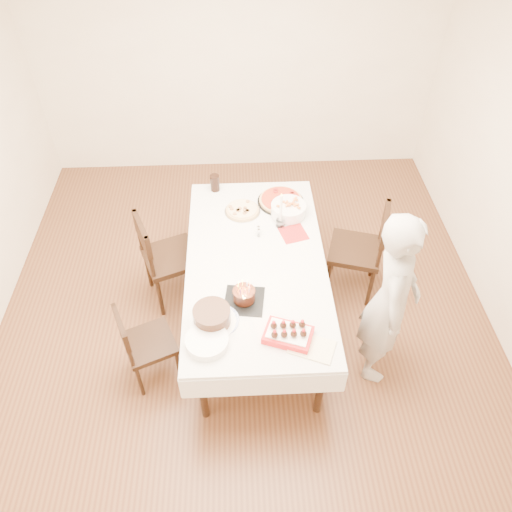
{
  "coord_description": "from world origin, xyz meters",
  "views": [
    {
      "loc": [
        -0.04,
        -2.87,
        3.67
      ],
      "look_at": [
        0.1,
        -0.01,
        0.81
      ],
      "focal_mm": 35.0,
      "sensor_mm": 36.0,
      "label": 1
    }
  ],
  "objects_px": {
    "pizza_white": "(242,210)",
    "pizza_pepperoni": "(281,200)",
    "chair_left_dessert": "(149,343)",
    "strawberry_box": "(288,334)",
    "person": "(391,300)",
    "chair_left_savory": "(171,257)",
    "pasta_bowl": "(288,209)",
    "taper_candle": "(281,210)",
    "layer_cake": "(212,316)",
    "cola_glass": "(215,183)",
    "birthday_cake": "(244,292)",
    "dining_table": "(256,291)",
    "chair_right_savory": "(355,250)"
  },
  "relations": [
    {
      "from": "pasta_bowl",
      "to": "strawberry_box",
      "type": "relative_size",
      "value": 0.94
    },
    {
      "from": "taper_candle",
      "to": "birthday_cake",
      "type": "distance_m",
      "value": 0.91
    },
    {
      "from": "chair_left_dessert",
      "to": "birthday_cake",
      "type": "relative_size",
      "value": 4.76
    },
    {
      "from": "dining_table",
      "to": "strawberry_box",
      "type": "relative_size",
      "value": 6.39
    },
    {
      "from": "chair_left_dessert",
      "to": "pizza_pepperoni",
      "type": "relative_size",
      "value": 1.87
    },
    {
      "from": "pizza_pepperoni",
      "to": "layer_cake",
      "type": "xyz_separation_m",
      "value": [
        -0.61,
        -1.37,
        0.05
      ]
    },
    {
      "from": "person",
      "to": "pizza_pepperoni",
      "type": "relative_size",
      "value": 3.74
    },
    {
      "from": "chair_left_savory",
      "to": "person",
      "type": "bearing_deg",
      "value": 131.79
    },
    {
      "from": "pasta_bowl",
      "to": "strawberry_box",
      "type": "bearing_deg",
      "value": -95.38
    },
    {
      "from": "chair_right_savory",
      "to": "layer_cake",
      "type": "relative_size",
      "value": 2.81
    },
    {
      "from": "chair_left_savory",
      "to": "pasta_bowl",
      "type": "bearing_deg",
      "value": 170.51
    },
    {
      "from": "taper_candle",
      "to": "chair_right_savory",
      "type": "bearing_deg",
      "value": -5.91
    },
    {
      "from": "pasta_bowl",
      "to": "pizza_white",
      "type": "bearing_deg",
      "value": 172.78
    },
    {
      "from": "pizza_white",
      "to": "birthday_cake",
      "type": "relative_size",
      "value": 1.92
    },
    {
      "from": "dining_table",
      "to": "strawberry_box",
      "type": "xyz_separation_m",
      "value": [
        0.19,
        -0.77,
        0.42
      ]
    },
    {
      "from": "pasta_bowl",
      "to": "taper_candle",
      "type": "xyz_separation_m",
      "value": [
        -0.08,
        -0.15,
        0.12
      ]
    },
    {
      "from": "person",
      "to": "taper_candle",
      "type": "xyz_separation_m",
      "value": [
        -0.75,
        0.94,
        0.12
      ]
    },
    {
      "from": "taper_candle",
      "to": "layer_cake",
      "type": "bearing_deg",
      "value": -119.25
    },
    {
      "from": "chair_left_savory",
      "to": "person",
      "type": "height_order",
      "value": "person"
    },
    {
      "from": "dining_table",
      "to": "chair_left_dessert",
      "type": "distance_m",
      "value": 1.01
    },
    {
      "from": "chair_left_savory",
      "to": "taper_candle",
      "type": "xyz_separation_m",
      "value": [
        0.99,
        0.08,
        0.44
      ]
    },
    {
      "from": "chair_left_savory",
      "to": "chair_left_dessert",
      "type": "relative_size",
      "value": 1.21
    },
    {
      "from": "chair_left_savory",
      "to": "pizza_white",
      "type": "bearing_deg",
      "value": -178.29
    },
    {
      "from": "pasta_bowl",
      "to": "chair_left_dessert",
      "type": "bearing_deg",
      "value": -137.0
    },
    {
      "from": "dining_table",
      "to": "chair_left_dessert",
      "type": "relative_size",
      "value": 2.65
    },
    {
      "from": "chair_left_savory",
      "to": "birthday_cake",
      "type": "distance_m",
      "value": 1.05
    },
    {
      "from": "dining_table",
      "to": "taper_candle",
      "type": "height_order",
      "value": "taper_candle"
    },
    {
      "from": "pizza_white",
      "to": "cola_glass",
      "type": "bearing_deg",
      "value": 126.1
    },
    {
      "from": "pizza_pepperoni",
      "to": "cola_glass",
      "type": "height_order",
      "value": "cola_glass"
    },
    {
      "from": "person",
      "to": "chair_left_dessert",
      "type": "bearing_deg",
      "value": 107.12
    },
    {
      "from": "pizza_white",
      "to": "birthday_cake",
      "type": "height_order",
      "value": "birthday_cake"
    },
    {
      "from": "person",
      "to": "pizza_pepperoni",
      "type": "distance_m",
      "value": 1.46
    },
    {
      "from": "person",
      "to": "pizza_pepperoni",
      "type": "xyz_separation_m",
      "value": [
        -0.72,
        1.27,
        -0.04
      ]
    },
    {
      "from": "chair_left_savory",
      "to": "layer_cake",
      "type": "bearing_deg",
      "value": 91.07
    },
    {
      "from": "taper_candle",
      "to": "birthday_cake",
      "type": "xyz_separation_m",
      "value": [
        -0.34,
        -0.84,
        -0.09
      ]
    },
    {
      "from": "pizza_pepperoni",
      "to": "strawberry_box",
      "type": "distance_m",
      "value": 1.53
    },
    {
      "from": "pasta_bowl",
      "to": "taper_candle",
      "type": "bearing_deg",
      "value": -119.09
    },
    {
      "from": "pizza_white",
      "to": "birthday_cake",
      "type": "distance_m",
      "value": 1.04
    },
    {
      "from": "layer_cake",
      "to": "pasta_bowl",
      "type": "bearing_deg",
      "value": 60.77
    },
    {
      "from": "dining_table",
      "to": "chair_right_savory",
      "type": "distance_m",
      "value": 1.0
    },
    {
      "from": "pizza_white",
      "to": "pasta_bowl",
      "type": "xyz_separation_m",
      "value": [
        0.41,
        -0.05,
        0.04
      ]
    },
    {
      "from": "person",
      "to": "pasta_bowl",
      "type": "relative_size",
      "value": 5.13
    },
    {
      "from": "chair_left_dessert",
      "to": "pizza_white",
      "type": "bearing_deg",
      "value": -146.83
    },
    {
      "from": "dining_table",
      "to": "pizza_white",
      "type": "bearing_deg",
      "value": 98.42
    },
    {
      "from": "cola_glass",
      "to": "chair_left_savory",
      "type": "bearing_deg",
      "value": -122.95
    },
    {
      "from": "pasta_bowl",
      "to": "layer_cake",
      "type": "distance_m",
      "value": 1.37
    },
    {
      "from": "pizza_white",
      "to": "pizza_pepperoni",
      "type": "xyz_separation_m",
      "value": [
        0.36,
        0.13,
        0.0
      ]
    },
    {
      "from": "pizza_white",
      "to": "cola_glass",
      "type": "relative_size",
      "value": 2.0
    },
    {
      "from": "taper_candle",
      "to": "cola_glass",
      "type": "relative_size",
      "value": 2.21
    },
    {
      "from": "pizza_pepperoni",
      "to": "chair_left_dessert",
      "type": "bearing_deg",
      "value": -131.36
    }
  ]
}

